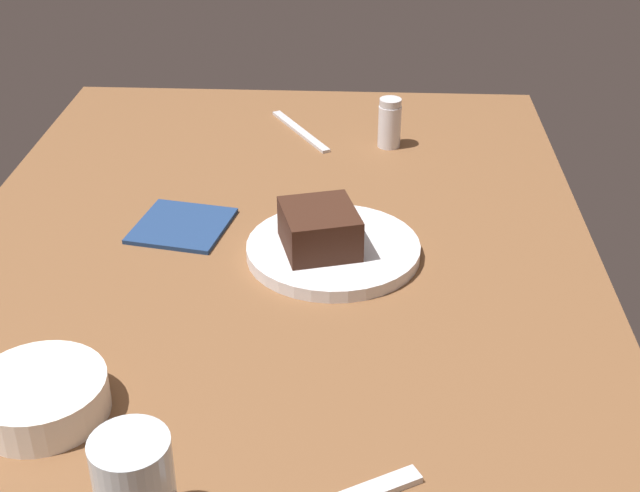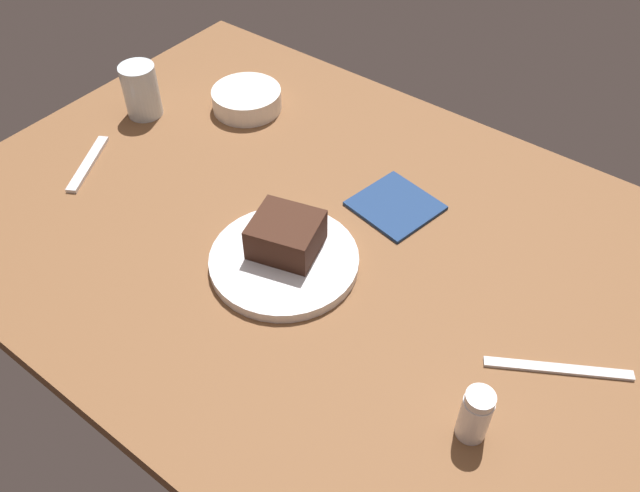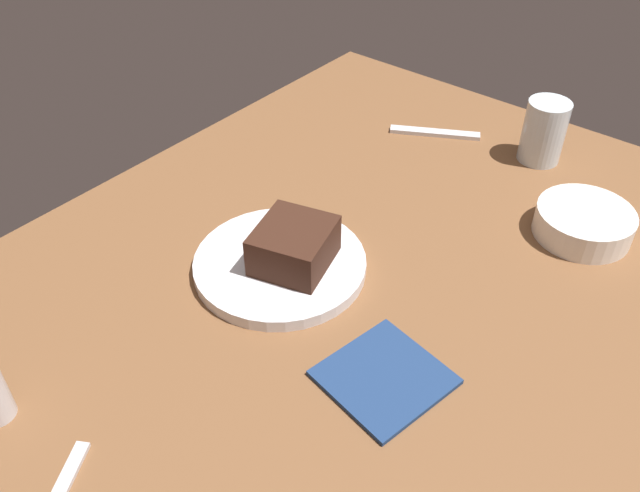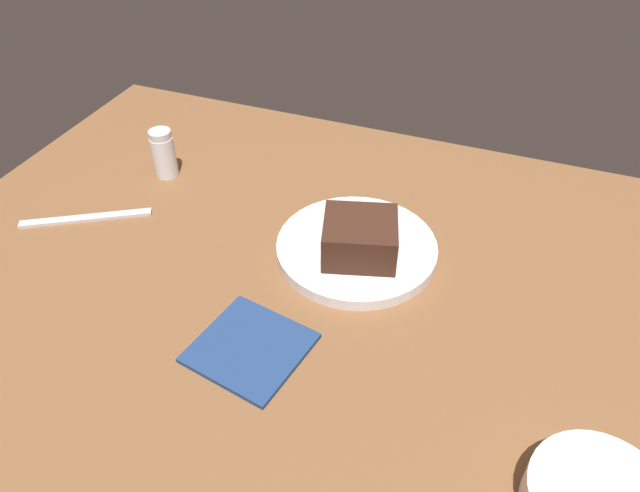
# 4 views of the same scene
# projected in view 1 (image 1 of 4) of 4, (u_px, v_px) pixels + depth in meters

# --- Properties ---
(dining_table) EXTENTS (1.20, 0.84, 0.03)m
(dining_table) POSITION_uv_depth(u_px,v_px,m) (272.00, 264.00, 1.13)
(dining_table) COLOR brown
(dining_table) RESTS_ON ground
(dessert_plate) EXTENTS (0.22, 0.22, 0.02)m
(dessert_plate) POSITION_uv_depth(u_px,v_px,m) (333.00, 251.00, 1.11)
(dessert_plate) COLOR silver
(dessert_plate) RESTS_ON dining_table
(chocolate_cake_slice) EXTENTS (0.12, 0.11, 0.05)m
(chocolate_cake_slice) POSITION_uv_depth(u_px,v_px,m) (319.00, 229.00, 1.09)
(chocolate_cake_slice) COLOR #381E14
(chocolate_cake_slice) RESTS_ON dessert_plate
(salt_shaker) EXTENTS (0.04, 0.04, 0.08)m
(salt_shaker) POSITION_uv_depth(u_px,v_px,m) (390.00, 123.00, 1.40)
(salt_shaker) COLOR silver
(salt_shaker) RESTS_ON dining_table
(water_glass) EXTENTS (0.07, 0.07, 0.10)m
(water_glass) POSITION_uv_depth(u_px,v_px,m) (135.00, 488.00, 0.70)
(water_glass) COLOR silver
(water_glass) RESTS_ON dining_table
(side_bowl) EXTENTS (0.13, 0.13, 0.04)m
(side_bowl) POSITION_uv_depth(u_px,v_px,m) (41.00, 397.00, 0.85)
(side_bowl) COLOR white
(side_bowl) RESTS_ON dining_table
(butter_knife) EXTENTS (0.17, 0.11, 0.01)m
(butter_knife) POSITION_uv_depth(u_px,v_px,m) (300.00, 131.00, 1.47)
(butter_knife) COLOR silver
(butter_knife) RESTS_ON dining_table
(folded_napkin) EXTENTS (0.14, 0.14, 0.01)m
(folded_napkin) POSITION_uv_depth(u_px,v_px,m) (182.00, 226.00, 1.18)
(folded_napkin) COLOR navy
(folded_napkin) RESTS_ON dining_table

